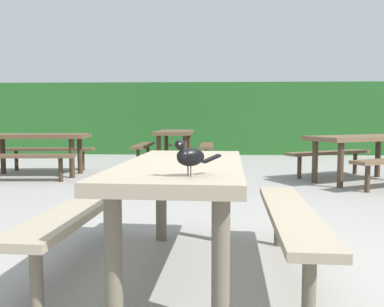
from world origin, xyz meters
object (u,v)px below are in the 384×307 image
Objects in this scene: bird_grackle at (189,156)px; picnic_table_mid_left at (36,144)px; picnic_table_foreground at (183,190)px; picnic_table_mid_right at (175,139)px; picnic_table_far_centre at (361,147)px.

bird_grackle is 5.88m from picnic_table_mid_left.
picnic_table_foreground is 1.02× the size of picnic_table_mid_right.
picnic_table_mid_left is 0.80× the size of picnic_table_far_centre.
picnic_table_far_centre is (3.17, -2.34, 0.00)m from picnic_table_mid_right.
picnic_table_far_centre is at bearing -36.47° from picnic_table_mid_right.
bird_grackle is 0.11× the size of picnic_table_far_centre.
picnic_table_foreground is at bearing -56.86° from picnic_table_mid_left.
picnic_table_foreground is 0.72m from bird_grackle.
picnic_table_mid_left is 2.96m from picnic_table_mid_right.
picnic_table_mid_right is 0.78× the size of picnic_table_far_centre.
bird_grackle reaches higher than picnic_table_mid_left.
picnic_table_far_centre is (2.59, 3.93, 0.00)m from picnic_table_foreground.
picnic_table_mid_right is (2.30, 1.86, 0.00)m from picnic_table_mid_left.
bird_grackle is 0.14× the size of picnic_table_mid_left.
picnic_table_foreground is 7.19× the size of bird_grackle.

